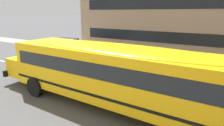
% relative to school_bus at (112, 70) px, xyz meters
% --- Properties ---
extents(ground_plane, '(400.00, 400.00, 0.00)m').
position_rel_school_bus_xyz_m(ground_plane, '(2.22, 1.97, -1.74)').
color(ground_plane, '#4C4C4F').
extents(sidewalk_far, '(120.00, 3.00, 0.01)m').
position_rel_school_bus_xyz_m(sidewalk_far, '(2.22, 10.04, -1.73)').
color(sidewalk_far, gray).
rests_on(sidewalk_far, ground_plane).
extents(lane_centreline, '(110.00, 0.16, 0.01)m').
position_rel_school_bus_xyz_m(lane_centreline, '(2.22, 1.97, -1.73)').
color(lane_centreline, silver).
rests_on(lane_centreline, ground_plane).
extents(school_bus, '(13.08, 3.14, 2.92)m').
position_rel_school_bus_xyz_m(school_bus, '(0.00, 0.00, 0.00)').
color(school_bus, yellow).
rests_on(school_bus, ground_plane).
extents(parked_car_red_by_entrance, '(3.99, 2.05, 1.64)m').
position_rel_school_bus_xyz_m(parked_car_red_by_entrance, '(-10.21, 7.35, -0.89)').
color(parked_car_red_by_entrance, maroon).
rests_on(parked_car_red_by_entrance, ground_plane).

